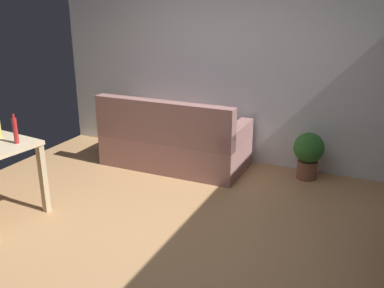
# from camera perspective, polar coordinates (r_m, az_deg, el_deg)

# --- Properties ---
(ground_plane) EXTENTS (5.20, 4.40, 0.02)m
(ground_plane) POSITION_cam_1_polar(r_m,az_deg,el_deg) (4.02, -4.34, -12.27)
(ground_plane) COLOR tan
(wall_rear) EXTENTS (5.20, 0.10, 2.70)m
(wall_rear) POSITION_cam_1_polar(r_m,az_deg,el_deg) (5.51, 6.48, 11.37)
(wall_rear) COLOR silver
(wall_rear) RESTS_ON ground_plane
(couch) EXTENTS (1.81, 0.84, 0.92)m
(couch) POSITION_cam_1_polar(r_m,az_deg,el_deg) (5.44, -2.53, 0.07)
(couch) COLOR #996B66
(couch) RESTS_ON ground_plane
(potted_plant) EXTENTS (0.36, 0.36, 0.57)m
(potted_plant) POSITION_cam_1_polar(r_m,az_deg,el_deg) (5.24, 15.34, -1.09)
(potted_plant) COLOR brown
(potted_plant) RESTS_ON ground_plane
(bottle_red) EXTENTS (0.04, 0.04, 0.29)m
(bottle_red) POSITION_cam_1_polar(r_m,az_deg,el_deg) (4.34, -22.61, 1.70)
(bottle_red) COLOR #AD2323
(bottle_red) RESTS_ON desk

